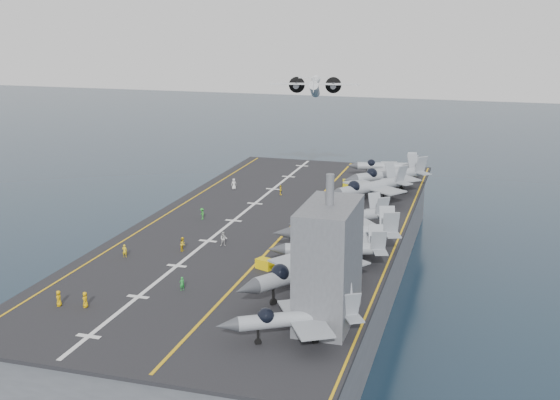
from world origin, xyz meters
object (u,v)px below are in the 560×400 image
(island_superstructure, at_px, (329,249))
(tow_cart_a, at_px, (265,264))
(transport_plane, at_px, (315,89))
(fighter_jet_0, at_px, (297,317))

(island_superstructure, relative_size, tow_cart_a, 6.37)
(tow_cart_a, bearing_deg, transport_plane, 99.61)
(tow_cart_a, bearing_deg, island_superstructure, -49.38)
(fighter_jet_0, bearing_deg, transport_plane, 102.87)
(island_superstructure, height_order, transport_plane, transport_plane)
(tow_cart_a, height_order, transport_plane, transport_plane)
(island_superstructure, relative_size, fighter_jet_0, 0.92)
(island_superstructure, distance_m, tow_cart_a, 17.47)
(island_superstructure, xyz_separation_m, fighter_jet_0, (-1.78, -5.06, -5.15))
(transport_plane, bearing_deg, fighter_jet_0, -77.13)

